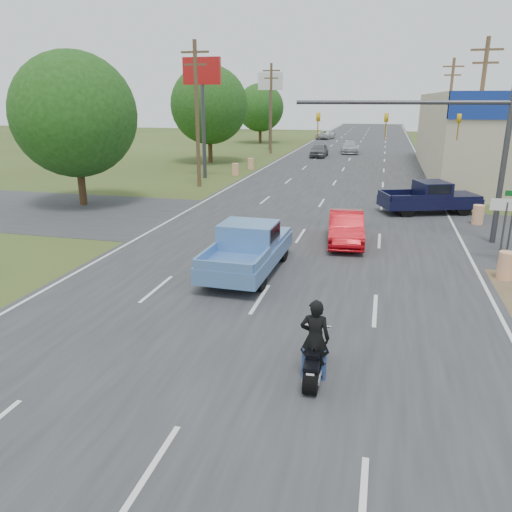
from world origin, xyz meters
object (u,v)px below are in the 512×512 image
(distant_car_grey, at_px, (319,150))
(distant_car_white, at_px, (326,135))
(motorcycle, at_px, (314,362))
(distant_car_silver, at_px, (350,147))
(red_convertible, at_px, (346,228))
(blue_pickup, at_px, (249,247))
(rider, at_px, (315,342))
(navy_pickup, at_px, (432,197))

(distant_car_grey, bearing_deg, distant_car_white, 96.01)
(motorcycle, height_order, distant_car_silver, distant_car_silver)
(red_convertible, distance_m, motorcycle, 11.61)
(motorcycle, height_order, blue_pickup, blue_pickup)
(rider, distance_m, distant_car_silver, 50.97)
(navy_pickup, xyz_separation_m, distant_car_grey, (-9.74, 26.86, -0.17))
(motorcycle, distance_m, blue_pickup, 7.75)
(rider, distance_m, blue_pickup, 7.70)
(red_convertible, relative_size, distant_car_grey, 1.00)
(blue_pickup, bearing_deg, navy_pickup, 60.38)
(navy_pickup, relative_size, distant_car_grey, 1.34)
(motorcycle, relative_size, distant_car_grey, 0.48)
(navy_pickup, bearing_deg, distant_car_silver, 171.76)
(blue_pickup, xyz_separation_m, distant_car_white, (-4.76, 65.52, -0.26))
(red_convertible, relative_size, motorcycle, 2.08)
(red_convertible, distance_m, distant_car_white, 61.39)
(navy_pickup, bearing_deg, blue_pickup, -51.44)
(navy_pickup, bearing_deg, distant_car_white, 172.51)
(distant_car_grey, relative_size, distant_car_silver, 0.87)
(motorcycle, distance_m, rider, 0.47)
(rider, height_order, blue_pickup, blue_pickup)
(motorcycle, relative_size, distant_car_silver, 0.42)
(motorcycle, bearing_deg, blue_pickup, 114.17)
(motorcycle, relative_size, distant_car_white, 0.42)
(distant_car_grey, bearing_deg, motorcycle, -81.91)
(distant_car_white, bearing_deg, rider, 106.05)
(distant_car_grey, bearing_deg, red_convertible, -79.85)
(motorcycle, bearing_deg, rider, 90.00)
(rider, height_order, distant_car_silver, rider)
(blue_pickup, distance_m, navy_pickup, 14.18)
(rider, distance_m, distant_car_grey, 46.27)
(distant_car_white, bearing_deg, blue_pickup, 103.80)
(rider, bearing_deg, blue_pickup, -65.69)
(distant_car_silver, bearing_deg, distant_car_grey, -126.86)
(distant_car_grey, distance_m, distant_car_white, 26.63)
(blue_pickup, height_order, distant_car_white, blue_pickup)
(rider, bearing_deg, distant_car_grey, -84.56)
(navy_pickup, bearing_deg, rider, -32.02)
(motorcycle, xyz_separation_m, distant_car_white, (-8.14, 72.48, 0.22))
(navy_pickup, relative_size, distant_car_silver, 1.17)
(rider, bearing_deg, distant_car_silver, -88.56)
(navy_pickup, xyz_separation_m, distant_car_white, (-12.10, 53.39, -0.22))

